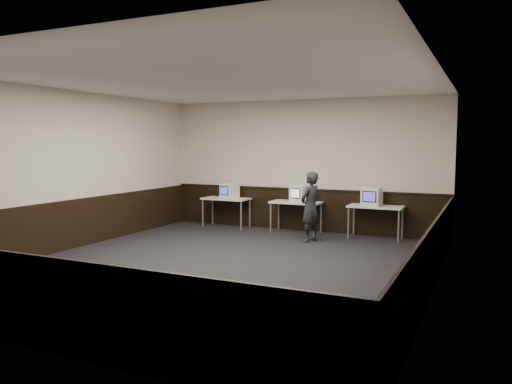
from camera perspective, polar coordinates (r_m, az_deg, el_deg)
floor at (r=8.88m, az=-3.75°, el=-8.35°), size 8.00×8.00×0.00m
ceiling at (r=8.68m, az=-3.89°, el=12.61°), size 8.00×8.00×0.00m
back_wall at (r=12.28m, az=5.27°, el=3.04°), size 7.00×0.00×7.00m
front_wall at (r=5.50m, az=-24.45°, el=-0.47°), size 7.00×0.00×7.00m
left_wall at (r=10.77m, az=-20.35°, el=2.38°), size 0.00×8.00×8.00m
right_wall at (r=7.59m, az=19.99°, el=1.21°), size 0.00×8.00×8.00m
wainscot_back at (r=12.36m, az=5.20°, el=-2.06°), size 6.98×0.04×1.00m
wainscot_front at (r=5.72m, az=-23.85°, el=-11.47°), size 6.98×0.04×1.00m
wainscot_left at (r=10.87m, az=-20.08°, el=-3.42°), size 0.04×7.98×1.00m
wainscot_right at (r=7.74m, az=19.57°, el=-6.93°), size 0.04×7.98×1.00m
wainscot_rail at (r=12.28m, az=5.18°, el=0.33°), size 6.98×0.06×0.04m
desk_left at (r=12.77m, az=-3.42°, el=-0.99°), size 1.20×0.60×0.75m
desk_center at (r=11.98m, az=4.58°, el=-1.43°), size 1.20×0.60×0.75m
desk_right at (r=11.46m, az=13.51°, el=-1.89°), size 1.20×0.60×0.75m
emac_left at (r=12.72m, az=-3.05°, el=0.14°), size 0.46×0.47×0.37m
emac_center at (r=11.88m, az=5.15°, el=-0.17°), size 0.52×0.53×0.40m
emac_right at (r=11.41m, az=13.09°, el=-0.52°), size 0.42×0.46×0.41m
person at (r=10.91m, az=6.21°, el=-1.69°), size 0.51×0.64×1.53m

